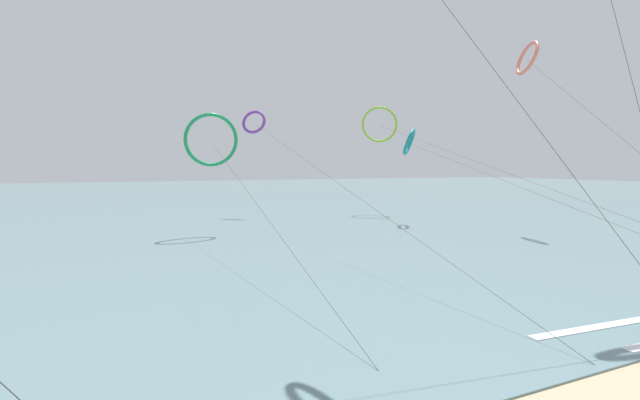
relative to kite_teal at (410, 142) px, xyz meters
name	(u,v)px	position (x,y,z in m)	size (l,w,h in m)	color
sea_water	(180,195)	(-21.16, 64.47, -10.05)	(400.00, 200.00, 0.08)	slate
kite_teal	(410,142)	(0.00, 0.00, 0.00)	(4.36, 34.93, 11.82)	teal
kite_emerald	(211,140)	(-24.15, 0.56, -0.30)	(5.55, 33.98, 12.58)	#199351
kite_violet	(254,122)	(-15.51, 15.84, 3.28)	(3.79, 53.18, 15.17)	purple
kite_lime	(380,125)	(2.56, 11.29, 3.21)	(5.22, 48.83, 15.99)	#8CC62D
kite_coral	(527,58)	(8.74, -9.50, 8.91)	(3.48, 24.69, 20.93)	#EA7260
wave_crest_mid	(611,326)	(-12.48, -32.91, -10.03)	(8.99, 0.50, 0.12)	white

